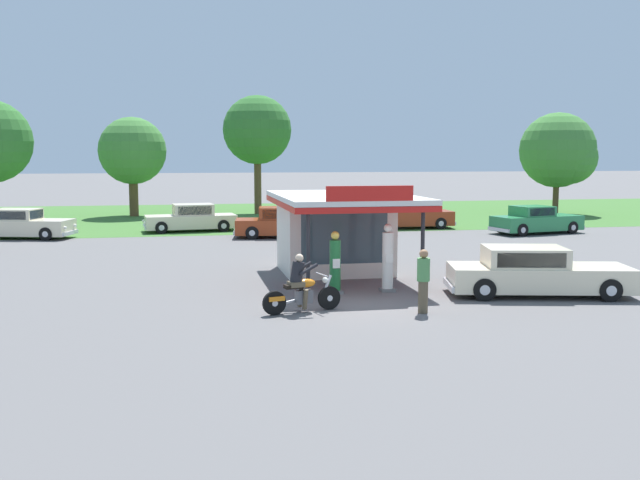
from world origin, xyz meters
The scene contains 16 objects.
ground_plane centered at (0.00, 0.00, 0.00)m, with size 300.00×300.00×0.00m, color #5B5959.
grass_verge_strip centered at (0.00, 30.00, 0.00)m, with size 120.00×24.00×0.01m, color #3D6B2D.
service_station_kiosk centered at (0.49, 5.12, 1.66)m, with size 4.39×6.80×3.29m.
gas_pump_nearside centered at (-0.33, 1.56, 0.86)m, with size 0.44×0.44×1.90m.
gas_pump_offside centered at (1.32, 1.56, 0.96)m, with size 0.44×0.44×2.09m.
motorcycle_with_rider centered at (-1.78, -0.84, 0.65)m, with size 2.19×0.81×1.58m.
featured_classic_sedan centered at (5.48, 0.12, 0.67)m, with size 5.70×2.97×1.46m.
parked_car_back_row_centre centered at (7.66, 19.67, 0.73)m, with size 5.46×2.13×1.59m.
parked_car_back_row_left centered at (13.73, 15.73, 0.67)m, with size 5.26×2.78×1.48m.
parked_car_back_row_centre_left centered at (-12.86, 18.56, 0.68)m, with size 5.54×3.11×1.49m.
parked_car_back_row_far_right centered at (0.41, 16.54, 0.70)m, with size 5.69×2.61×1.54m.
parked_car_back_row_right centered at (-4.35, 20.40, 0.68)m, with size 5.24×2.42×1.49m.
bystander_standing_back_lot centered at (1.39, -1.52, 0.90)m, with size 0.34×0.34×1.70m.
tree_oak_centre centered at (21.35, 26.89, 4.36)m, with size 5.26×5.26×7.14m.
tree_oak_left centered at (-8.05, 31.14, 4.34)m, with size 4.55×4.68×6.73m.
tree_oak_distant_spare centered at (0.63, 31.54, 5.83)m, with size 4.84×4.84×8.35m.
Camera 1 is at (-4.84, -19.18, 4.17)m, focal length 39.96 mm.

